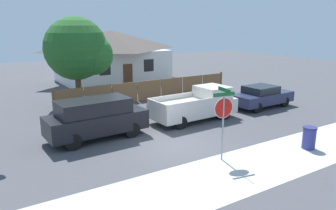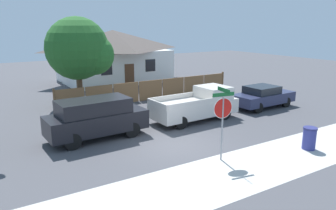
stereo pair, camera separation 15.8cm
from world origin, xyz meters
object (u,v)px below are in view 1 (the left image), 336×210
(trash_bin, at_px, (309,138))
(parked_sedan, at_px, (262,96))
(oak_tree, at_px, (80,50))
(red_suv, at_px, (96,118))
(stop_sign, at_px, (223,112))
(house, at_px, (112,55))
(orange_pickup, at_px, (197,105))

(trash_bin, bearing_deg, parked_sedan, 58.03)
(oak_tree, relative_size, red_suv, 1.23)
(red_suv, distance_m, parked_sedan, 11.51)
(red_suv, xyz_separation_m, trash_bin, (7.55, -6.33, -0.55))
(red_suv, bearing_deg, parked_sedan, -2.06)
(red_suv, relative_size, stop_sign, 1.61)
(red_suv, distance_m, stop_sign, 6.29)
(trash_bin, bearing_deg, red_suv, 140.02)
(trash_bin, bearing_deg, oak_tree, 113.50)
(red_suv, relative_size, parked_sedan, 1.08)
(house, height_order, trash_bin, house)
(orange_pickup, bearing_deg, red_suv, 178.03)
(oak_tree, bearing_deg, orange_pickup, -58.25)
(oak_tree, relative_size, parked_sedan, 1.32)
(oak_tree, height_order, red_suv, oak_tree)
(house, distance_m, stop_sign, 20.66)
(orange_pickup, xyz_separation_m, trash_bin, (1.44, -6.34, -0.37))
(red_suv, distance_m, trash_bin, 9.87)
(stop_sign, bearing_deg, parked_sedan, 42.18)
(parked_sedan, relative_size, trash_bin, 4.46)
(parked_sedan, bearing_deg, house, 103.62)
(oak_tree, bearing_deg, red_suv, -103.08)
(red_suv, xyz_separation_m, stop_sign, (3.43, -5.19, 0.97))
(house, height_order, stop_sign, house)
(oak_tree, distance_m, trash_bin, 15.10)
(orange_pickup, relative_size, stop_sign, 1.73)
(orange_pickup, bearing_deg, parked_sedan, -2.17)
(oak_tree, distance_m, parked_sedan, 12.54)
(stop_sign, distance_m, trash_bin, 4.54)
(oak_tree, bearing_deg, stop_sign, -81.92)
(oak_tree, bearing_deg, parked_sedan, -36.18)
(house, distance_m, oak_tree, 9.77)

